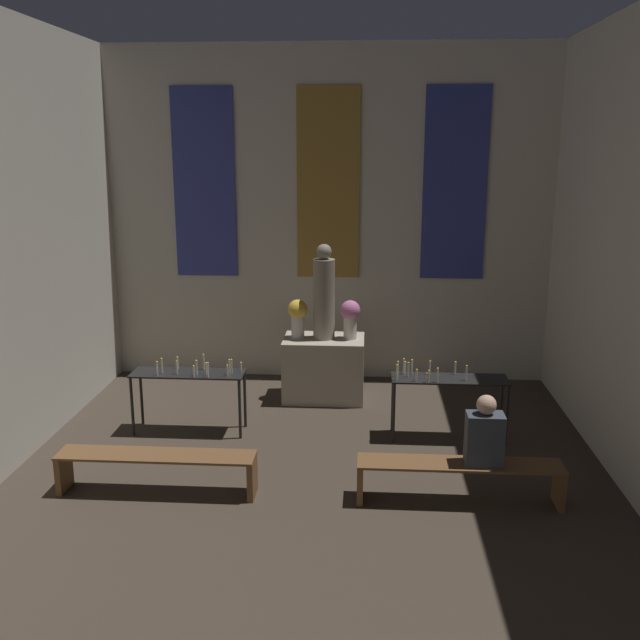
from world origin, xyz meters
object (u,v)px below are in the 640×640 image
object	(u,v)px
altar	(324,368)
flower_vase_right	(350,316)
statue	(324,295)
pew_back_right	(459,473)
candle_rack_right	(448,385)
person_seated	(485,434)
candle_rack_left	(189,380)
flower_vase_left	(298,315)
pew_back_left	(157,464)

from	to	relation	value
altar	flower_vase_right	xyz separation A→B (m)	(0.36, 0.00, 0.75)
statue	pew_back_right	size ratio (longest dim) A/B	0.65
candle_rack_right	person_seated	bearing A→B (deg)	-83.45
candle_rack_right	candle_rack_left	bearing A→B (deg)	-179.96
pew_back_right	person_seated	bearing A→B (deg)	0.00
flower_vase_left	pew_back_left	size ratio (longest dim) A/B	0.27
statue	candle_rack_right	size ratio (longest dim) A/B	0.95
flower_vase_left	person_seated	xyz separation A→B (m)	(2.10, -2.90, -0.46)
candle_rack_left	pew_back_left	size ratio (longest dim) A/B	0.68
statue	flower_vase_right	world-z (taller)	statue
flower_vase_left	candle_rack_right	size ratio (longest dim) A/B	0.39
statue	flower_vase_left	distance (m)	0.46
flower_vase_left	person_seated	distance (m)	3.61
candle_rack_right	pew_back_right	xyz separation A→B (m)	(-0.04, -1.60, -0.35)
altar	pew_back_right	xyz separation A→B (m)	(1.52, -2.90, -0.12)
altar	candle_rack_right	size ratio (longest dim) A/B	0.80
flower_vase_left	candle_rack_right	world-z (taller)	flower_vase_left
pew_back_left	flower_vase_right	bearing A→B (deg)	57.12
flower_vase_left	flower_vase_right	world-z (taller)	same
altar	flower_vase_left	size ratio (longest dim) A/B	2.06
pew_back_left	flower_vase_left	bearing A→B (deg)	68.24
flower_vase_left	flower_vase_right	xyz separation A→B (m)	(0.72, 0.00, 0.00)
flower_vase_right	person_seated	xyz separation A→B (m)	(1.38, -2.90, -0.46)
statue	candle_rack_left	bearing A→B (deg)	-140.32
flower_vase_left	candle_rack_left	world-z (taller)	flower_vase_left
candle_rack_right	altar	bearing A→B (deg)	140.18
altar	candle_rack_right	distance (m)	2.04
candle_rack_left	flower_vase_right	bearing A→B (deg)	34.02
flower_vase_right	candle_rack_left	distance (m)	2.38
flower_vase_right	candle_rack_right	distance (m)	1.84
candle_rack_right	flower_vase_right	bearing A→B (deg)	132.70
altar	pew_back_left	world-z (taller)	altar
flower_vase_right	candle_rack_left	xyz separation A→B (m)	(-1.93, -1.30, -0.52)
candle_rack_left	pew_back_right	size ratio (longest dim) A/B	0.68
statue	candle_rack_right	bearing A→B (deg)	-39.82
statue	flower_vase_left	xyz separation A→B (m)	(-0.36, 0.00, -0.28)
candle_rack_left	pew_back_left	distance (m)	1.64
altar	pew_back_right	bearing A→B (deg)	-62.40
flower_vase_left	person_seated	size ratio (longest dim) A/B	0.76
flower_vase_right	pew_back_left	xyz separation A→B (m)	(-1.88, -2.90, -0.87)
altar	statue	bearing A→B (deg)	0.00
altar	flower_vase_right	world-z (taller)	flower_vase_right
candle_rack_left	candle_rack_right	bearing A→B (deg)	0.04
altar	candle_rack_left	xyz separation A→B (m)	(-1.57, -1.30, 0.23)
flower_vase_right	altar	bearing A→B (deg)	180.00
statue	pew_back_left	distance (m)	3.47
candle_rack_right	statue	bearing A→B (deg)	140.18
candle_rack_right	person_seated	distance (m)	1.62
pew_back_left	pew_back_right	distance (m)	3.04
statue	pew_back_left	world-z (taller)	statue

